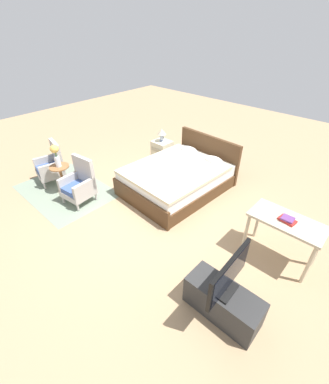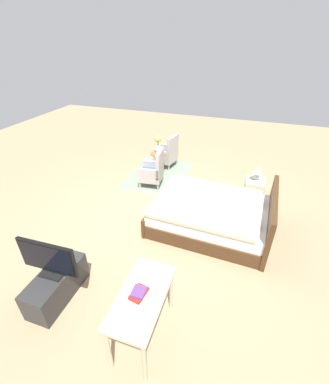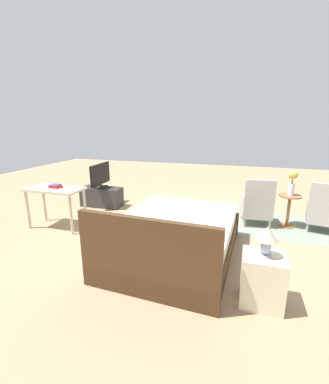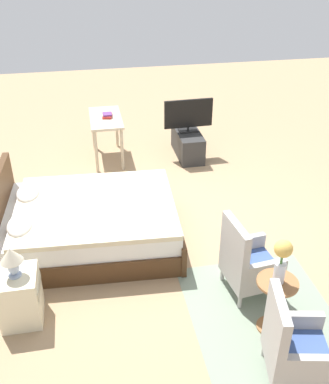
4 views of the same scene
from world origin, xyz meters
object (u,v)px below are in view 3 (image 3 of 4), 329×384
at_px(side_table, 289,207).
at_px(armchair_by_window_right, 257,206).
at_px(tv_flatscreen, 100,175).
at_px(vanity_desk, 55,194).
at_px(nightstand, 262,280).
at_px(armchair_by_window_left, 324,211).
at_px(bed, 174,238).
at_px(tv_stand, 102,197).
at_px(book_stack, 56,186).
at_px(flower_vase, 292,180).
at_px(table_lamp, 267,237).

bearing_deg(side_table, armchair_by_window_right, 7.33).
relative_size(tv_flatscreen, vanity_desk, 0.81).
xyz_separation_m(side_table, nightstand, (0.61, 2.47, -0.10)).
height_order(armchair_by_window_left, vanity_desk, armchair_by_window_left).
bearing_deg(armchair_by_window_left, bed, 35.69).
bearing_deg(nightstand, armchair_by_window_left, -116.18).
bearing_deg(vanity_desk, tv_stand, -95.35).
relative_size(bed, book_stack, 9.12).
distance_m(armchair_by_window_right, flower_vase, 0.78).
relative_size(armchair_by_window_left, nightstand, 1.61).
bearing_deg(flower_vase, table_lamp, 76.19).
bearing_deg(armchair_by_window_left, armchair_by_window_right, 0.04).
bearing_deg(table_lamp, tv_flatscreen, -36.53).
bearing_deg(bed, side_table, -135.27).
bearing_deg(flower_vase, tv_stand, -1.18).
bearing_deg(book_stack, tv_flatscreen, -95.34).
bearing_deg(flower_vase, book_stack, 16.99).
relative_size(armchair_by_window_right, flower_vase, 1.93).
relative_size(side_table, nightstand, 1.08).
height_order(table_lamp, vanity_desk, table_lamp).
xyz_separation_m(side_table, tv_stand, (4.05, -0.08, -0.16)).
distance_m(table_lamp, tv_flatscreen, 4.29).
height_order(tv_stand, book_stack, book_stack).
bearing_deg(tv_flatscreen, table_lamp, 143.47).
relative_size(vanity_desk, book_stack, 4.17).
xyz_separation_m(armchair_by_window_left, nightstand, (1.18, 2.39, -0.10)).
relative_size(flower_vase, tv_stand, 0.50).
bearing_deg(tv_flatscreen, vanity_desk, 84.75).
height_order(nightstand, vanity_desk, vanity_desk).
bearing_deg(tv_stand, vanity_desk, 84.65).
distance_m(armchair_by_window_left, tv_flatscreen, 4.64).
xyz_separation_m(bed, flower_vase, (-1.77, -1.76, 0.61)).
bearing_deg(armchair_by_window_right, bed, 54.55).
height_order(flower_vase, nightstand, flower_vase).
bearing_deg(vanity_desk, side_table, -162.60).
distance_m(flower_vase, table_lamp, 2.54).
distance_m(armchair_by_window_left, side_table, 0.57).
bearing_deg(table_lamp, bed, -31.37).
xyz_separation_m(bed, vanity_desk, (2.40, -0.45, 0.35)).
relative_size(armchair_by_window_right, tv_flatscreen, 1.10).
bearing_deg(armchair_by_window_right, armchair_by_window_left, -179.96).
relative_size(armchair_by_window_right, nightstand, 1.61).
xyz_separation_m(table_lamp, tv_flatscreen, (3.44, -2.55, -0.04)).
xyz_separation_m(bed, armchair_by_window_right, (-1.20, -1.68, 0.09)).
bearing_deg(bed, vanity_desk, -10.53).
xyz_separation_m(nightstand, book_stack, (3.57, -1.19, 0.51)).
relative_size(table_lamp, book_stack, 1.32).
bearing_deg(side_table, armchair_by_window_left, 172.68).
bearing_deg(tv_flatscreen, book_stack, 84.66).
xyz_separation_m(flower_vase, tv_stand, (4.05, -0.08, -0.68)).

